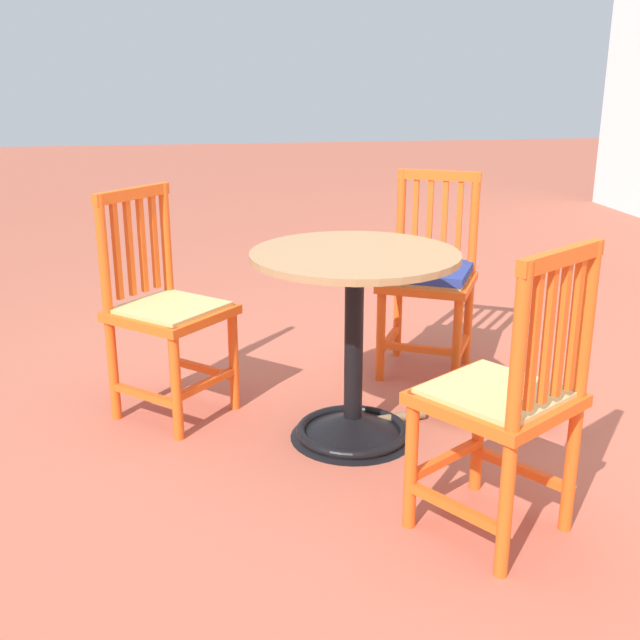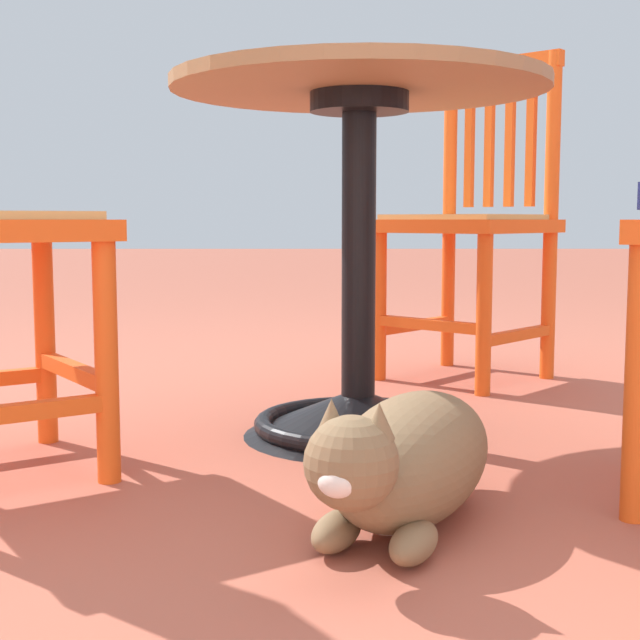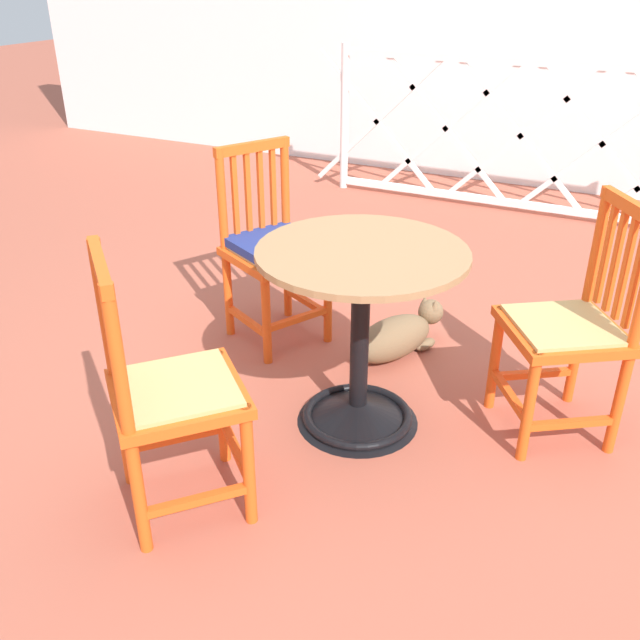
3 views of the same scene
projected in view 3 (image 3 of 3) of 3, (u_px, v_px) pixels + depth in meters
The scene contains 7 objects.
ground_plane at pixel (355, 433), 2.70m from camera, with size 24.00×24.00×0.00m, color #AD5642.
lattice_fence_panel at pixel (521, 136), 4.81m from camera, with size 3.13×0.06×1.09m.
cafe_table at pixel (359, 359), 2.64m from camera, with size 0.76×0.76×0.73m.
orange_chair_at_corner at pixel (168, 395), 2.16m from camera, with size 0.57×0.57×0.91m.
orange_chair_facing_out at pixel (570, 329), 2.54m from camera, with size 0.55×0.55×0.91m.
orange_chair_tucked_in at pixel (274, 250), 3.19m from camera, with size 0.54×0.54×0.91m.
tabby_cat at pixel (399, 336), 3.20m from camera, with size 0.36×0.73×0.23m.
Camera 3 is at (0.85, -2.03, 1.64)m, focal length 39.09 mm.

